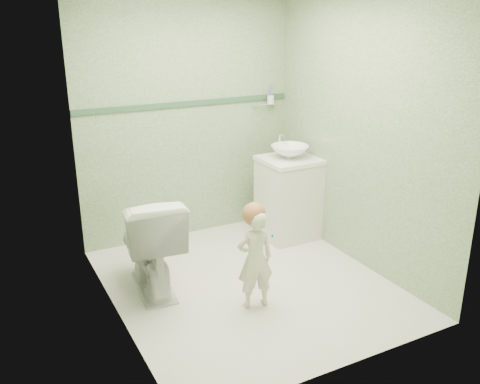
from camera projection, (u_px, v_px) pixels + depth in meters
ground at (248, 284)px, 4.42m from camera, size 2.50×2.50×0.00m
room_shell at (249, 146)px, 4.03m from camera, size 2.50×2.54×2.40m
trim_stripe at (188, 104)px, 5.02m from camera, size 2.20×0.02×0.05m
vanity at (288, 199)px, 5.25m from camera, size 0.52×0.50×0.80m
counter at (289, 160)px, 5.11m from camera, size 0.54×0.52×0.04m
basin at (290, 152)px, 5.08m from camera, size 0.37×0.37×0.13m
faucet at (280, 140)px, 5.21m from camera, size 0.03×0.13×0.18m
cup_holder at (270, 100)px, 5.37m from camera, size 0.26×0.07×0.21m
toilet at (150, 242)px, 4.22m from camera, size 0.56×0.87×0.84m
toddler at (255, 260)px, 3.96m from camera, size 0.31×0.22×0.80m
hair_cap at (254, 214)px, 3.87m from camera, size 0.18×0.18×0.18m
teal_toothbrush at (271, 235)px, 3.80m from camera, size 0.11×0.14×0.08m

